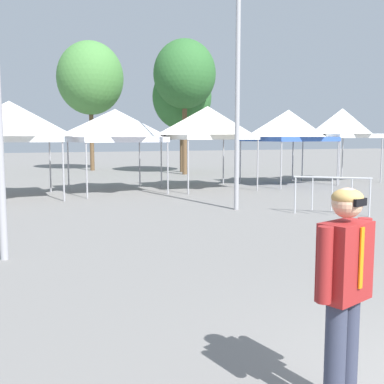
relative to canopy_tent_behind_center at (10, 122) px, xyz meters
name	(u,v)px	position (x,y,z in m)	size (l,w,h in m)	color
canopy_tent_behind_center	(10,122)	(0.00, 0.00, 0.00)	(3.23, 3.23, 3.43)	#9E9EA3
canopy_tent_left_of_center	(115,126)	(3.90, 0.43, -0.09)	(3.36, 3.36, 3.26)	#9E9EA3
canopy_tent_behind_right	(208,123)	(7.77, 0.06, 0.05)	(3.29, 3.29, 3.46)	#9E9EA3
canopy_tent_center	(288,126)	(11.95, 0.17, -0.01)	(3.43, 3.43, 3.42)	#9E9EA3
canopy_tent_far_right	(342,123)	(15.18, 0.24, 0.14)	(2.79, 2.79, 3.57)	#9E9EA3
person_foreground	(344,285)	(1.40, -15.06, -1.68)	(0.63, 0.35, 1.78)	#33384C
light_pole_opposite_side	(238,23)	(5.93, -5.58, 2.72)	(0.36, 0.36, 9.71)	#9E9EA3
tree_behind_tents_left	(185,74)	(10.02, 7.60, 3.07)	(3.61, 3.61, 7.79)	brown
tree_behind_tents_center	(90,78)	(5.82, 13.22, 3.27)	(4.28, 4.28, 8.35)	brown
tree_behind_tents_right	(182,97)	(10.67, 9.48, 1.94)	(3.67, 3.67, 6.68)	brown
crowd_barrier_near_person	(332,188)	(7.84, -7.55, -1.96)	(1.60, 1.43, 1.08)	#B7BABF
traffic_cone_lot_center	(356,251)	(4.56, -11.92, -2.44)	(0.32, 0.32, 0.54)	orange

